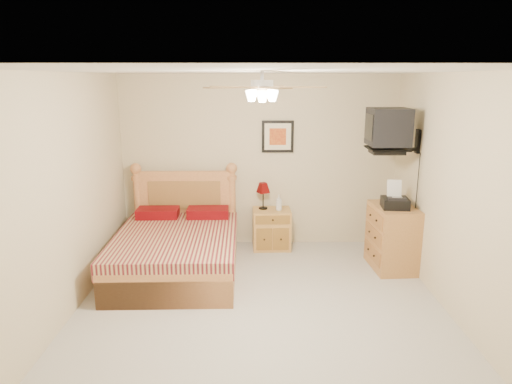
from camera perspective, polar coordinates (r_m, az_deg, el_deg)
The scene contains 17 objects.
floor at distance 4.97m, azimuth 0.63°, elevation -15.28°, with size 4.50×4.50×0.00m, color #ABA69B.
ceiling at distance 4.34m, azimuth 0.72°, elevation 14.88°, with size 4.00×4.50×0.04m, color white.
wall_back at distance 6.69m, azimuth 0.37°, elevation 3.82°, with size 4.00×0.04×2.50m, color beige.
wall_front at distance 2.40m, azimuth 1.54°, elevation -15.53°, with size 4.00×0.04×2.50m, color beige.
wall_left at distance 4.89m, azimuth -23.46°, elevation -1.18°, with size 0.04×4.50×2.50m, color beige.
wall_right at distance 4.95m, azimuth 24.50°, elevation -1.11°, with size 0.04×4.50×2.50m, color beige.
bed at distance 5.83m, azimuth -10.03°, elevation -4.21°, with size 1.49×1.95×1.26m, color #BC7245, non-canonical shape.
nightstand at distance 6.70m, azimuth 1.96°, elevation -4.63°, with size 0.54×0.41×0.59m, color #AF773B.
table_lamp at distance 6.60m, azimuth 0.90°, elevation -0.47°, with size 0.21×0.21×0.39m, color #560404, non-canonical shape.
lotion_bottle at distance 6.54m, azimuth 2.88°, elevation -1.34°, with size 0.09×0.09×0.23m, color silver.
framed_picture at distance 6.63m, azimuth 2.73°, elevation 6.94°, with size 0.46×0.04×0.46m, color black.
dresser at distance 6.23m, azimuth 16.65°, elevation -5.45°, with size 0.50×0.71×0.84m, color #9E6834.
fax_machine at distance 5.98m, azimuth 17.05°, elevation -0.34°, with size 0.32×0.34×0.34m, color black, non-canonical shape.
magazine_lower at distance 6.35m, azimuth 16.02°, elevation -0.94°, with size 0.18×0.24×0.02m, color #B1A38E.
magazine_upper at distance 6.36m, azimuth 16.01°, elevation -0.74°, with size 0.17×0.24×0.02m, color gray.
wall_tv at distance 6.00m, azimuth 17.59°, elevation 7.39°, with size 0.56×0.46×0.58m, color black, non-canonical shape.
ceiling_fan at distance 4.14m, azimuth 0.76°, elevation 12.99°, with size 1.14×1.14×0.28m, color silver, non-canonical shape.
Camera 1 is at (-0.07, -4.34, 2.43)m, focal length 32.00 mm.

